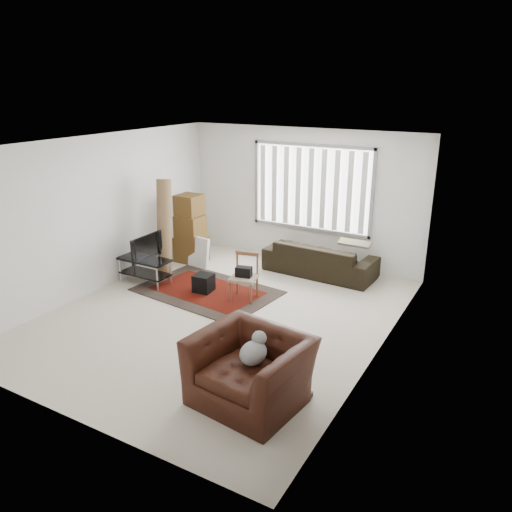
{
  "coord_description": "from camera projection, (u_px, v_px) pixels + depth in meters",
  "views": [
    {
      "loc": [
        4.03,
        -6.01,
        3.53
      ],
      "look_at": [
        0.54,
        0.14,
        1.05
      ],
      "focal_mm": 35.0,
      "sensor_mm": 36.0,
      "label": 1
    }
  ],
  "objects": [
    {
      "name": "room",
      "position": [
        239.0,
        201.0,
        7.8
      ],
      "size": [
        6.0,
        6.02,
        2.71
      ],
      "color": "beige",
      "rests_on": "ground"
    },
    {
      "name": "persian_rug",
      "position": [
        207.0,
        291.0,
        8.86
      ],
      "size": [
        2.54,
        1.84,
        0.02
      ],
      "color": "black",
      "rests_on": "ground"
    },
    {
      "name": "tv_stand",
      "position": [
        145.0,
        265.0,
        9.11
      ],
      "size": [
        0.97,
        0.44,
        0.49
      ],
      "color": "black",
      "rests_on": "ground"
    },
    {
      "name": "tv",
      "position": [
        143.0,
        247.0,
        8.99
      ],
      "size": [
        0.1,
        0.79,
        0.45
      ],
      "primitive_type": "imported",
      "rotation": [
        0.0,
        0.0,
        1.57
      ],
      "color": "black",
      "rests_on": "tv_stand"
    },
    {
      "name": "subwoofer",
      "position": [
        204.0,
        283.0,
        8.78
      ],
      "size": [
        0.34,
        0.34,
        0.31
      ],
      "primitive_type": "cube",
      "rotation": [
        0.0,
        0.0,
        0.09
      ],
      "color": "black",
      "rests_on": "persian_rug"
    },
    {
      "name": "moving_boxes",
      "position": [
        190.0,
        231.0,
        10.17
      ],
      "size": [
        0.57,
        0.53,
        1.39
      ],
      "color": "brown",
      "rests_on": "ground"
    },
    {
      "name": "white_flatpack",
      "position": [
        199.0,
        252.0,
        9.93
      ],
      "size": [
        0.5,
        0.21,
        0.62
      ],
      "primitive_type": "cube",
      "rotation": [
        -0.14,
        0.0,
        -0.12
      ],
      "color": "silver",
      "rests_on": "ground"
    },
    {
      "name": "rolled_rug",
      "position": [
        164.0,
        228.0,
        9.37
      ],
      "size": [
        0.51,
        0.67,
        1.85
      ],
      "primitive_type": "cylinder",
      "rotation": [
        -0.19,
        0.0,
        0.45
      ],
      "color": "brown",
      "rests_on": "ground"
    },
    {
      "name": "sofa",
      "position": [
        320.0,
        254.0,
        9.55
      ],
      "size": [
        2.17,
        1.02,
        0.82
      ],
      "primitive_type": "imported",
      "rotation": [
        0.0,
        0.0,
        3.1
      ],
      "color": "black",
      "rests_on": "ground"
    },
    {
      "name": "side_chair",
      "position": [
        244.0,
        275.0,
        8.41
      ],
      "size": [
        0.51,
        0.51,
        0.8
      ],
      "rotation": [
        0.0,
        0.0,
        0.22
      ],
      "color": "#826B55",
      "rests_on": "ground"
    },
    {
      "name": "armchair",
      "position": [
        250.0,
        365.0,
        5.69
      ],
      "size": [
        1.37,
        1.23,
        0.92
      ],
      "rotation": [
        0.0,
        0.0,
        -0.12
      ],
      "color": "#33130A",
      "rests_on": "ground"
    }
  ]
}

